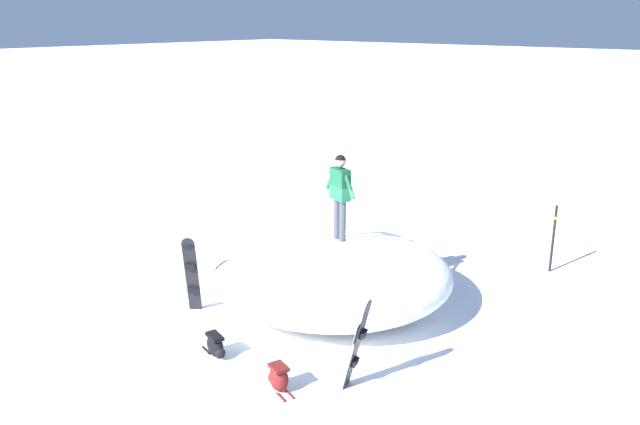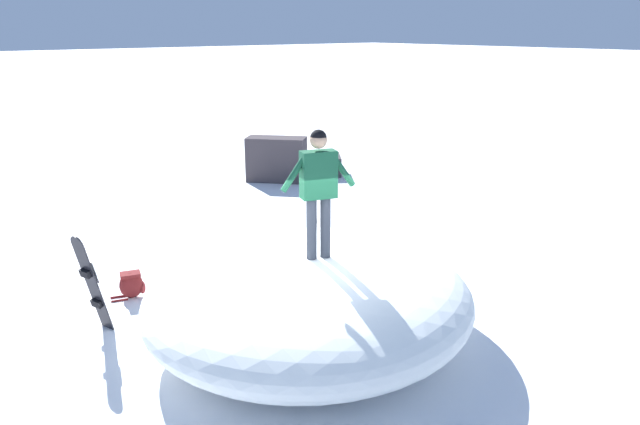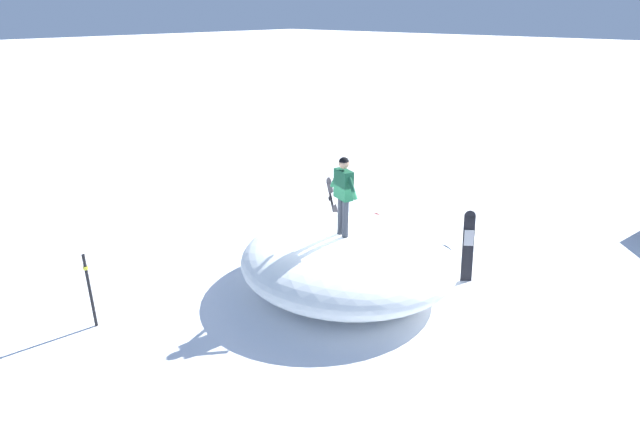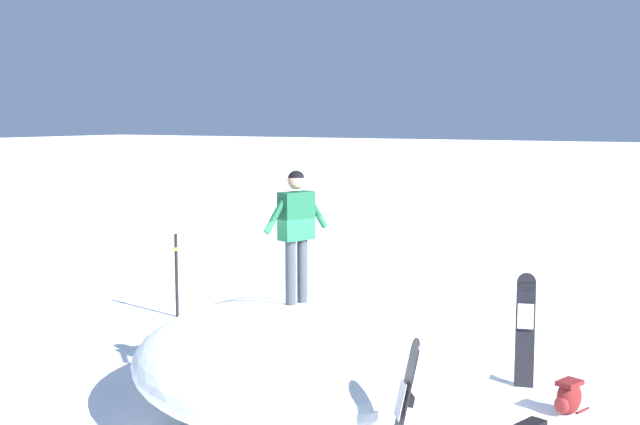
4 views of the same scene
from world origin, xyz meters
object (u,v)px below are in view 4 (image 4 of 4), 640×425
(snowboard_secondary_upright, at_px, (525,328))
(backpack_near, at_px, (569,397))
(snowboard_primary_upright, at_px, (401,417))
(trail_marker_pole, at_px, (177,273))
(snowboarder_standing, at_px, (296,223))

(snowboard_secondary_upright, bearing_deg, backpack_near, 132.29)
(snowboard_primary_upright, xyz_separation_m, trail_marker_pole, (6.85, -4.66, -0.01))
(snowboard_primary_upright, bearing_deg, snowboard_secondary_upright, -90.60)
(snowboard_secondary_upright, xyz_separation_m, trail_marker_pole, (6.89, -0.48, 0.03))
(snowboard_primary_upright, height_order, trail_marker_pole, snowboard_primary_upright)
(snowboarder_standing, height_order, backpack_near, snowboarder_standing)
(snowboard_secondary_upright, height_order, trail_marker_pole, trail_marker_pole)
(trail_marker_pole, bearing_deg, snowboard_primary_upright, 145.77)
(snowboard_secondary_upright, xyz_separation_m, backpack_near, (-0.86, 0.94, -0.59))
(snowboard_primary_upright, xyz_separation_m, snowboard_secondary_upright, (-0.04, -4.18, -0.04))
(snowboarder_standing, distance_m, snowboard_secondary_upright, 3.72)
(snowboarder_standing, bearing_deg, backpack_near, -157.26)
(snowboard_primary_upright, xyz_separation_m, backpack_near, (-0.90, -3.24, -0.63))
(trail_marker_pole, bearing_deg, snowboarder_standing, 147.89)
(backpack_near, height_order, trail_marker_pole, trail_marker_pole)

